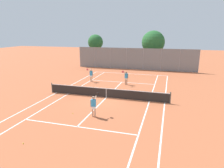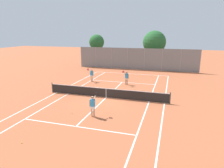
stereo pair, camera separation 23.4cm
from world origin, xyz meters
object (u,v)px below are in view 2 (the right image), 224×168
object	(u,v)px
loose_tennis_ball_0	(140,76)
loose_tennis_ball_3	(22,143)
player_near_side	(93,105)
player_far_right	(126,77)
player_far_left	(92,74)
tree_behind_right	(154,43)
loose_tennis_ball_4	(72,113)
tree_behind_left	(96,42)
loose_tennis_ball_2	(102,77)
loose_tennis_ball_1	(117,81)
tennis_net	(106,93)

from	to	relation	value
loose_tennis_ball_0	loose_tennis_ball_3	xyz separation A→B (m)	(-3.70, -19.51, 0.00)
player_near_side	player_far_right	world-z (taller)	same
player_far_left	loose_tennis_ball_0	xyz separation A→B (m)	(5.52, 4.70, -0.89)
player_far_right	loose_tennis_ball_3	xyz separation A→B (m)	(-2.79, -14.58, -0.89)
player_far_right	loose_tennis_ball_3	world-z (taller)	player_far_right
player_near_side	player_far_right	xyz separation A→B (m)	(0.31, 9.89, 0.00)
player_near_side	tree_behind_right	distance (m)	23.33
loose_tennis_ball_0	loose_tennis_ball_4	world-z (taller)	same
player_far_left	tree_behind_right	distance (m)	14.77
loose_tennis_ball_4	tree_behind_left	world-z (taller)	tree_behind_left
loose_tennis_ball_2	tree_behind_left	size ratio (longest dim) A/B	0.01
player_far_right	loose_tennis_ball_4	bearing A→B (deg)	-101.79
player_near_side	loose_tennis_ball_4	world-z (taller)	player_near_side
loose_tennis_ball_2	loose_tennis_ball_1	bearing A→B (deg)	-33.18
player_near_side	loose_tennis_ball_1	size ratio (longest dim) A/B	26.88
tennis_net	tree_behind_left	size ratio (longest dim) A/B	2.09
player_near_side	player_far_left	distance (m)	11.00
loose_tennis_ball_1	loose_tennis_ball_4	bearing A→B (deg)	-92.70
loose_tennis_ball_2	loose_tennis_ball_3	xyz separation A→B (m)	(1.58, -17.84, 0.00)
loose_tennis_ball_4	tree_behind_left	size ratio (longest dim) A/B	0.01
tennis_net	loose_tennis_ball_4	bearing A→B (deg)	-105.89
tree_behind_right	tree_behind_left	bearing A→B (deg)	-178.77
loose_tennis_ball_1	tree_behind_left	distance (m)	14.22
tennis_net	loose_tennis_ball_2	size ratio (longest dim) A/B	181.82
player_far_right	loose_tennis_ball_0	xyz separation A→B (m)	(0.91, 4.93, -0.89)
player_far_left	loose_tennis_ball_4	distance (m)	10.47
tennis_net	loose_tennis_ball_0	bearing A→B (deg)	80.67
loose_tennis_ball_0	loose_tennis_ball_4	bearing A→B (deg)	-101.36
player_far_right	loose_tennis_ball_0	world-z (taller)	player_far_right
player_far_right	loose_tennis_ball_3	size ratio (longest dim) A/B	26.88
player_far_right	player_far_left	bearing A→B (deg)	177.08
loose_tennis_ball_4	player_far_left	bearing A→B (deg)	104.10
player_far_left	tree_behind_left	distance (m)	13.72
loose_tennis_ball_2	player_near_side	bearing A→B (deg)	-72.85
player_far_left	loose_tennis_ball_4	world-z (taller)	player_far_left
tennis_net	tree_behind_right	world-z (taller)	tree_behind_right
tennis_net	player_near_side	xyz separation A→B (m)	(0.47, -4.52, 0.42)
tree_behind_right	player_far_right	bearing A→B (deg)	-97.89
tree_behind_left	loose_tennis_ball_1	bearing A→B (deg)	-57.55
loose_tennis_ball_1	loose_tennis_ball_2	distance (m)	3.39
loose_tennis_ball_4	tree_behind_right	bearing A→B (deg)	80.42
tennis_net	tree_behind_left	world-z (taller)	tree_behind_left
player_far_left	tree_behind_left	bearing A→B (deg)	108.43
tree_behind_right	player_near_side	bearing A→B (deg)	-95.28
player_near_side	loose_tennis_ball_0	world-z (taller)	player_near_side
tree_behind_right	loose_tennis_ball_3	bearing A→B (deg)	-99.45
player_far_left	tree_behind_left	world-z (taller)	tree_behind_left
loose_tennis_ball_1	tree_behind_right	bearing A→B (deg)	74.01
tree_behind_left	loose_tennis_ball_0	bearing A→B (deg)	-39.21
loose_tennis_ball_0	tree_behind_right	xyz separation A→B (m)	(0.90, 8.16, 4.30)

